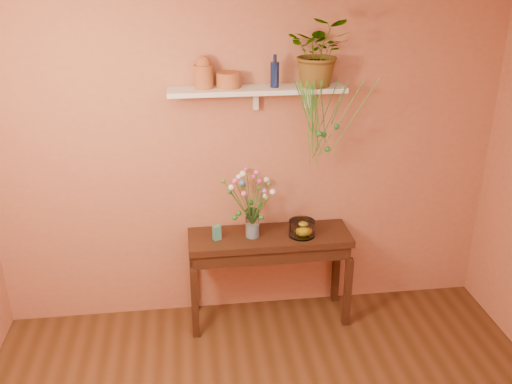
{
  "coord_description": "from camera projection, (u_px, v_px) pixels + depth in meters",
  "views": [
    {
      "loc": [
        -0.48,
        -2.12,
        2.83
      ],
      "look_at": [
        0.0,
        1.55,
        1.25
      ],
      "focal_mm": 39.21,
      "sensor_mm": 36.0,
      "label": 1
    }
  ],
  "objects": [
    {
      "name": "room",
      "position": [
        299.0,
        303.0,
        2.57
      ],
      "size": [
        4.04,
        4.04,
        2.7
      ],
      "color": "#532F19",
      "rests_on": "ground"
    },
    {
      "name": "terracotta_pot",
      "position": [
        229.0,
        80.0,
        4.03
      ],
      "size": [
        0.23,
        0.23,
        0.11
      ],
      "primitive_type": "cylinder",
      "rotation": [
        0.0,
        0.0,
        -0.33
      ],
      "color": "#B46235",
      "rests_on": "wall_shelf"
    },
    {
      "name": "sideboard",
      "position": [
        269.0,
        247.0,
        4.47
      ],
      "size": [
        1.29,
        0.41,
        0.78
      ],
      "color": "#3C2012",
      "rests_on": "ground"
    },
    {
      "name": "lemon",
      "position": [
        303.0,
        230.0,
        4.41
      ],
      "size": [
        0.08,
        0.08,
        0.08
      ],
      "primitive_type": "sphere",
      "color": "yellow",
      "rests_on": "glass_bowl"
    },
    {
      "name": "wall_shelf",
      "position": [
        258.0,
        90.0,
        4.07
      ],
      "size": [
        1.3,
        0.24,
        0.19
      ],
      "color": "white",
      "rests_on": "room"
    },
    {
      "name": "glass_vase",
      "position": [
        252.0,
        225.0,
        4.36
      ],
      "size": [
        0.11,
        0.11,
        0.23
      ],
      "color": "white",
      "rests_on": "sideboard"
    },
    {
      "name": "terracotta_jug",
      "position": [
        203.0,
        73.0,
        3.99
      ],
      "size": [
        0.16,
        0.16,
        0.23
      ],
      "color": "#B46235",
      "rests_on": "wall_shelf"
    },
    {
      "name": "bouquet",
      "position": [
        250.0,
        192.0,
        4.25
      ],
      "size": [
        0.4,
        0.48,
        0.47
      ],
      "color": "#386B28",
      "rests_on": "glass_vase"
    },
    {
      "name": "plant_fronds",
      "position": [
        323.0,
        124.0,
        4.06
      ],
      "size": [
        0.61,
        0.4,
        0.68
      ],
      "color": "#256C28",
      "rests_on": "wall_shelf"
    },
    {
      "name": "glass_bowl",
      "position": [
        302.0,
        229.0,
        4.39
      ],
      "size": [
        0.21,
        0.21,
        0.12
      ],
      "color": "white",
      "rests_on": "sideboard"
    },
    {
      "name": "spider_plant",
      "position": [
        320.0,
        52.0,
        4.01
      ],
      "size": [
        0.54,
        0.5,
        0.5
      ],
      "primitive_type": "imported",
      "rotation": [
        0.0,
        0.0,
        -0.28
      ],
      "color": "#256C28",
      "rests_on": "wall_shelf"
    },
    {
      "name": "blue_bottle",
      "position": [
        275.0,
        74.0,
        4.02
      ],
      "size": [
        0.07,
        0.07,
        0.24
      ],
      "color": "#0C1841",
      "rests_on": "wall_shelf"
    },
    {
      "name": "carton",
      "position": [
        217.0,
        233.0,
        4.33
      ],
      "size": [
        0.07,
        0.06,
        0.12
      ],
      "primitive_type": "cube",
      "rotation": [
        0.0,
        0.0,
        0.33
      ],
      "color": "teal",
      "rests_on": "sideboard"
    }
  ]
}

